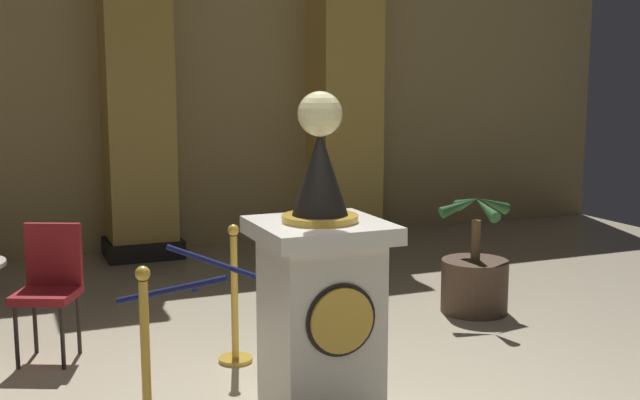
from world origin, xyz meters
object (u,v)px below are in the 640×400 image
pedestal_clock (320,292)px  stanchion_near (235,315)px  potted_palm_right (475,279)px  stanchion_far (147,386)px  cafe_chair_red (50,279)px

pedestal_clock → stanchion_near: (-0.23, 1.01, -0.40)m
potted_palm_right → stanchion_near: bearing=-170.5°
pedestal_clock → stanchion_far: bearing=-176.1°
pedestal_clock → stanchion_far: size_ratio=1.89×
stanchion_near → cafe_chair_red: stanchion_near is taller
pedestal_clock → stanchion_far: (-1.03, -0.07, -0.39)m
stanchion_near → stanchion_far: 1.35m
stanchion_near → cafe_chair_red: size_ratio=1.03×
stanchion_far → cafe_chair_red: stanchion_far is taller
pedestal_clock → cafe_chair_red: size_ratio=1.99×
stanchion_near → pedestal_clock: bearing=-77.4°
stanchion_near → stanchion_far: size_ratio=0.98×
stanchion_near → potted_palm_right: bearing=9.5°
pedestal_clock → stanchion_near: 1.11m
pedestal_clock → stanchion_near: pedestal_clock is taller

